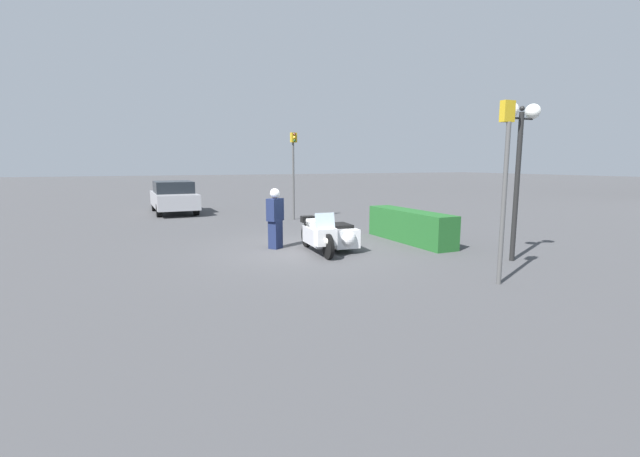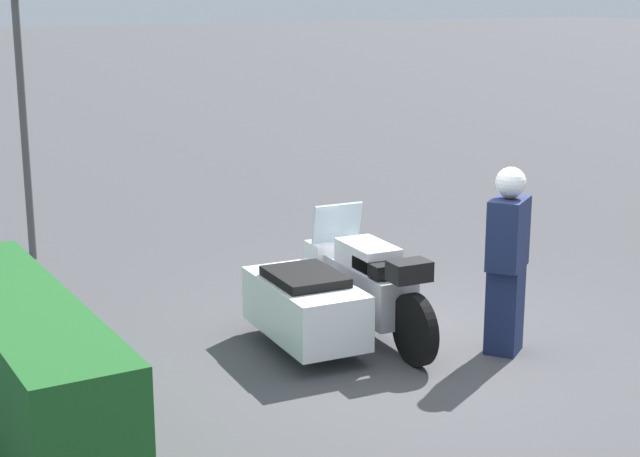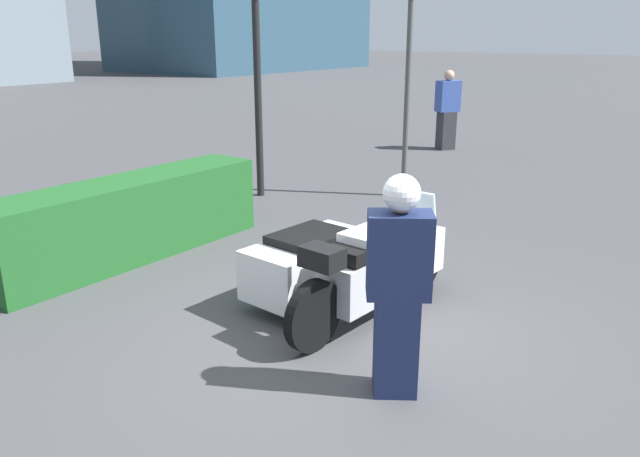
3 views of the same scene
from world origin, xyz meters
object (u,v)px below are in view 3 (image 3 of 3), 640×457
Objects in this scene: police_motorcycle at (343,262)px; traffic_light_near at (408,52)px; twin_lamp_post at (255,9)px; pedestrian_bystander at (447,110)px; hedge_bush_curbside at (130,219)px; officer_rider at (398,282)px.

traffic_light_near is (4.22, 1.69, 1.88)m from police_motorcycle.
twin_lamp_post is 2.09× the size of pedestrian_bystander.
twin_lamp_post is at bearing 56.19° from police_motorcycle.
hedge_bush_curbside is at bearing -166.63° from twin_lamp_post.
hedge_bush_curbside is 1.00× the size of traffic_light_near.
traffic_light_near is at bearing 174.38° from officer_rider.
pedestrian_bystander reaches higher than police_motorcycle.
pedestrian_bystander is (9.06, 0.19, 0.43)m from hedge_bush_curbside.
twin_lamp_post reaches higher than pedestrian_bystander.
officer_rider is at bearing 30.76° from traffic_light_near.
hedge_bush_curbside is 0.94× the size of twin_lamp_post.
hedge_bush_curbside is at bearing 101.21° from police_motorcycle.
police_motorcycle is at bearing -82.92° from hedge_bush_curbside.
hedge_bush_curbside is at bearing -56.92° from pedestrian_bystander.
officer_rider is at bearing -34.37° from pedestrian_bystander.
twin_lamp_post is (3.90, 4.87, 2.09)m from officer_rider.
officer_rider reaches higher than hedge_bush_curbside.
officer_rider is (-1.06, -1.22, 0.44)m from police_motorcycle.
traffic_light_near is at bearing -54.64° from twin_lamp_post.
police_motorcycle reaches higher than hedge_bush_curbside.
police_motorcycle is 0.67× the size of traffic_light_near.
pedestrian_bystander is (5.86, -0.57, -2.08)m from twin_lamp_post.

